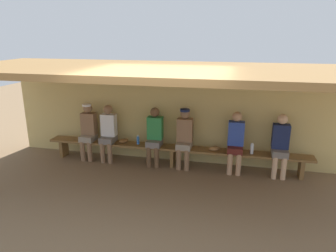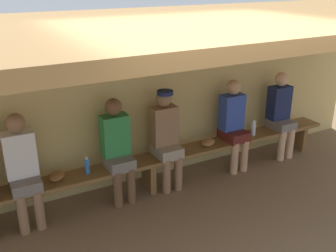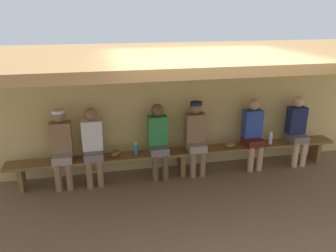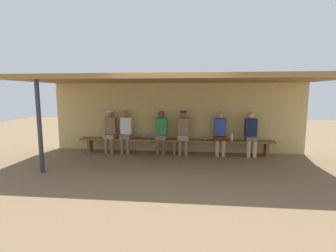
{
  "view_description": "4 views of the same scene",
  "coord_description": "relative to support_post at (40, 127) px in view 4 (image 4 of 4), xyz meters",
  "views": [
    {
      "loc": [
        1.34,
        -4.88,
        2.91
      ],
      "look_at": [
        -0.01,
        1.08,
        1.09
      ],
      "focal_mm": 33.13,
      "sensor_mm": 36.0,
      "label": 1
    },
    {
      "loc": [
        -1.97,
        -2.6,
        2.73
      ],
      "look_at": [
        0.18,
        1.34,
        0.96
      ],
      "focal_mm": 41.64,
      "sensor_mm": 36.0,
      "label": 2
    },
    {
      "loc": [
        -1.42,
        -3.88,
        2.86
      ],
      "look_at": [
        -0.33,
        1.16,
        1.09
      ],
      "focal_mm": 36.09,
      "sensor_mm": 36.0,
      "label": 3
    },
    {
      "loc": [
        0.56,
        -5.94,
        1.9
      ],
      "look_at": [
        -0.17,
        1.07,
        0.94
      ],
      "focal_mm": 26.35,
      "sensor_mm": 36.0,
      "label": 4
    }
  ],
  "objects": [
    {
      "name": "player_rightmost",
      "position": [
        5.32,
        2.1,
        -0.37
      ],
      "size": [
        0.34,
        0.42,
        1.34
      ],
      "color": "slate",
      "rests_on": "ground"
    },
    {
      "name": "player_in_white",
      "position": [
        1.49,
        2.1,
        -0.37
      ],
      "size": [
        0.34,
        0.42,
        1.34
      ],
      "color": "slate",
      "rests_on": "ground"
    },
    {
      "name": "baseball_glove_worn",
      "position": [
        3.97,
        2.08,
        -0.6
      ],
      "size": [
        0.29,
        0.26,
        0.09
      ],
      "primitive_type": "ellipsoid",
      "rotation": [
        0.0,
        0.0,
        0.49
      ],
      "color": "olive",
      "rests_on": "bench"
    },
    {
      "name": "water_bottle_orange",
      "position": [
        2.22,
        2.1,
        -0.54
      ],
      "size": [
        0.06,
        0.06,
        0.22
      ],
      "color": "blue",
      "rests_on": "bench"
    },
    {
      "name": "player_in_blue",
      "position": [
        0.98,
        2.1,
        -0.35
      ],
      "size": [
        0.34,
        0.42,
        1.34
      ],
      "color": "gray",
      "rests_on": "ground"
    },
    {
      "name": "support_post",
      "position": [
        0.0,
        0.0,
        0.0
      ],
      "size": [
        0.1,
        0.1,
        2.2
      ],
      "primitive_type": "cylinder",
      "color": "#2D333D",
      "rests_on": "ground"
    },
    {
      "name": "baseball_glove_tan",
      "position": [
        1.85,
        2.13,
        -0.6
      ],
      "size": [
        0.28,
        0.29,
        0.09
      ],
      "primitive_type": "ellipsoid",
      "rotation": [
        0.0,
        0.0,
        0.95
      ],
      "color": "brown",
      "rests_on": "bench"
    },
    {
      "name": "back_wall",
      "position": [
        3.04,
        2.55,
        0.0
      ],
      "size": [
        8.0,
        0.2,
        2.2
      ],
      "primitive_type": "cube",
      "color": "tan",
      "rests_on": "ground"
    },
    {
      "name": "player_with_sunglasses",
      "position": [
        2.61,
        2.1,
        -0.37
      ],
      "size": [
        0.34,
        0.42,
        1.34
      ],
      "color": "slate",
      "rests_on": "ground"
    },
    {
      "name": "player_near_post",
      "position": [
        4.41,
        2.1,
        -0.37
      ],
      "size": [
        0.34,
        0.42,
        1.34
      ],
      "color": "#591E19",
      "rests_on": "ground"
    },
    {
      "name": "ground_plane",
      "position": [
        3.04,
        0.55,
        -1.1
      ],
      "size": [
        24.0,
        24.0,
        0.0
      ],
      "primitive_type": "plane",
      "color": "brown"
    },
    {
      "name": "player_middle",
      "position": [
        3.3,
        2.1,
        -0.35
      ],
      "size": [
        0.34,
        0.42,
        1.34
      ],
      "color": "gray",
      "rests_on": "ground"
    },
    {
      "name": "dugout_roof",
      "position": [
        3.04,
        1.25,
        1.16
      ],
      "size": [
        8.0,
        2.8,
        0.12
      ],
      "primitive_type": "cube",
      "color": "olive",
      "rests_on": "back_wall"
    },
    {
      "name": "water_bottle_blue",
      "position": [
        4.76,
        2.06,
        -0.53
      ],
      "size": [
        0.07,
        0.07,
        0.23
      ],
      "color": "silver",
      "rests_on": "bench"
    },
    {
      "name": "bench",
      "position": [
        3.04,
        2.1,
        -0.71
      ],
      "size": [
        6.0,
        0.36,
        0.46
      ],
      "color": "brown",
      "rests_on": "ground"
    }
  ]
}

